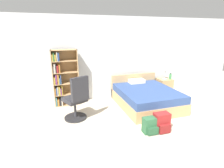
% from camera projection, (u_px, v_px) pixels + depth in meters
% --- Properties ---
extents(ground_plane, '(14.00, 14.00, 0.00)m').
position_uv_depth(ground_plane, '(183.00, 152.00, 3.18)').
color(ground_plane, beige).
extents(wall_back, '(9.00, 0.06, 2.60)m').
position_uv_depth(wall_back, '(121.00, 58.00, 5.77)').
color(wall_back, silver).
rests_on(wall_back, ground_plane).
extents(bookshelf, '(0.73, 0.32, 1.65)m').
position_uv_depth(bookshelf, '(62.00, 78.00, 5.08)').
color(bookshelf, tan).
rests_on(bookshelf, ground_plane).
extents(bed, '(1.56, 1.90, 0.77)m').
position_uv_depth(bed, '(145.00, 97.00, 5.20)').
color(bed, tan).
rests_on(bed, ground_plane).
extents(office_chair, '(0.65, 0.70, 1.13)m').
position_uv_depth(office_chair, '(77.00, 100.00, 4.24)').
color(office_chair, '#232326').
rests_on(office_chair, ground_plane).
extents(nightstand, '(0.45, 0.48, 0.54)m').
position_uv_depth(nightstand, '(164.00, 86.00, 6.19)').
color(nightstand, tan).
rests_on(nightstand, ground_plane).
extents(table_lamp, '(0.22, 0.22, 0.48)m').
position_uv_depth(table_lamp, '(166.00, 68.00, 6.00)').
color(table_lamp, '#B2B2B7').
rests_on(table_lamp, nightstand).
extents(water_bottle, '(0.08, 0.08, 0.22)m').
position_uv_depth(water_bottle, '(170.00, 76.00, 6.02)').
color(water_bottle, '#3F8C4C').
rests_on(water_bottle, nightstand).
extents(backpack_green, '(0.32, 0.26, 0.35)m').
position_uv_depth(backpack_green, '(150.00, 126.00, 3.77)').
color(backpack_green, '#2D603D').
rests_on(backpack_green, ground_plane).
extents(backpack_red, '(0.34, 0.28, 0.42)m').
position_uv_depth(backpack_red, '(162.00, 123.00, 3.83)').
color(backpack_red, maroon).
rests_on(backpack_red, ground_plane).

